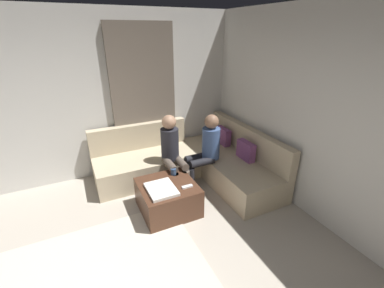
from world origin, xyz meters
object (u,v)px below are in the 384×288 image
at_px(game_remote, 187,187).
at_px(person_on_couch_side, 172,150).
at_px(sectional_couch, 194,162).
at_px(coffee_mug, 173,171).
at_px(person_on_couch_back, 205,148).
at_px(ottoman, 168,197).

distance_m(game_remote, person_on_couch_side, 0.74).
distance_m(sectional_couch, coffee_mug, 0.74).
distance_m(sectional_couch, game_remote, 1.00).
height_order(coffee_mug, person_on_couch_side, person_on_couch_side).
distance_m(sectional_couch, person_on_couch_back, 0.49).
xyz_separation_m(game_remote, person_on_couch_back, (-0.54, 0.57, 0.23)).
height_order(sectional_couch, coffee_mug, sectional_couch).
xyz_separation_m(ottoman, coffee_mug, (-0.22, 0.18, 0.26)).
bearing_deg(person_on_couch_side, coffee_mug, 69.99).
bearing_deg(coffee_mug, person_on_couch_side, 159.99).
height_order(game_remote, person_on_couch_back, person_on_couch_back).
bearing_deg(person_on_couch_side, game_remote, 84.29).
height_order(sectional_couch, person_on_couch_back, person_on_couch_back).
distance_m(ottoman, game_remote, 0.36).
bearing_deg(sectional_couch, game_remote, -31.04).
bearing_deg(coffee_mug, ottoman, -39.29).
height_order(sectional_couch, game_remote, sectional_couch).
relative_size(coffee_mug, game_remote, 0.63).
relative_size(ottoman, game_remote, 5.07).
distance_m(sectional_couch, person_on_couch_side, 0.60).
bearing_deg(ottoman, sectional_couch, 132.50).
xyz_separation_m(ottoman, person_on_couch_side, (-0.52, 0.29, 0.45)).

